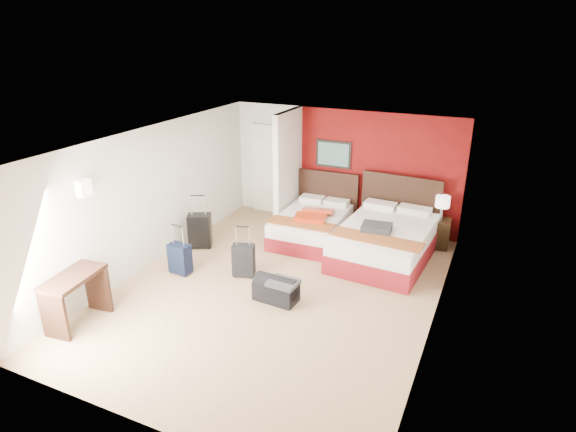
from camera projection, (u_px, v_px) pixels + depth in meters
The scene contains 17 objects.
ground at pixel (277, 289), 8.04m from camera, with size 6.50×6.50×0.00m, color tan.
room_walls at pixel (243, 183), 9.32m from camera, with size 5.02×6.52×2.50m.
red_accent_panel at pixel (377, 173), 10.02m from camera, with size 3.50×0.04×2.50m, color maroon.
partition_wall at pixel (288, 170), 10.17m from camera, with size 0.12×1.20×2.50m, color silver.
entry_door at pixel (269, 169), 11.05m from camera, with size 0.82×0.06×2.05m, color silver.
bed_left at pixel (311, 227), 9.83m from camera, with size 1.27×1.81×0.54m, color white.
bed_right at pixel (385, 243), 8.98m from camera, with size 1.55×2.22×0.67m, color silver.
red_suitcase_open at pixel (314, 215), 9.58m from camera, with size 0.60×0.83×0.10m, color #BC2F10.
jacket_bundle at pixel (377, 228), 8.62m from camera, with size 0.52×0.41×0.12m, color #323136.
nightstand at pixel (439, 233), 9.50m from camera, with size 0.40×0.40×0.57m, color black.
table_lamp at pixel (442, 208), 9.30m from camera, with size 0.27×0.27×0.49m, color white.
suitcase_black at pixel (200, 232), 9.45m from camera, with size 0.44×0.28×0.66m, color black.
suitcase_charcoal at pixel (244, 261), 8.38m from camera, with size 0.38×0.23×0.55m, color black.
suitcase_navy at pixel (180, 260), 8.47m from camera, with size 0.38×0.23×0.53m, color black.
duffel_bag at pixel (276, 291), 7.66m from camera, with size 0.69×0.37×0.35m, color black.
jacket_draped at pixel (283, 283), 7.49m from camera, with size 0.45×0.38×0.06m, color #3D3D43.
desk at pixel (77, 300), 6.98m from camera, with size 0.48×0.96×0.80m, color #331911.
Camera 1 is at (3.09, -6.31, 4.10)m, focal length 30.11 mm.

